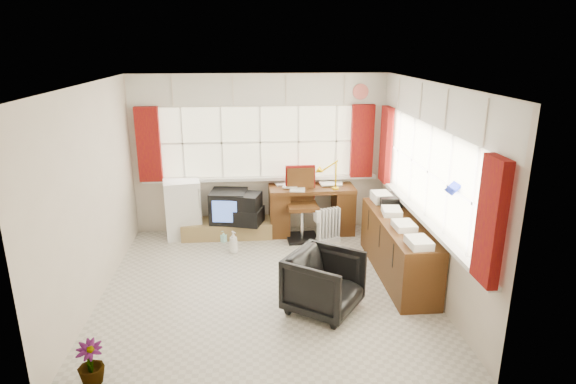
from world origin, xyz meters
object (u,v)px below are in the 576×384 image
object	(u,v)px
desk	(311,206)
mini_fridge	(183,208)
desk_lamp	(336,169)
radiator	(328,228)
credenza	(398,247)
office_chair	(324,283)
crt_tv	(229,206)
tv_bench	(227,228)
task_chair	(301,200)

from	to	relation	value
desk	mini_fridge	distance (m)	2.03
desk_lamp	radiator	world-z (taller)	desk_lamp
credenza	desk	bearing A→B (deg)	120.38
desk	radiator	xyz separation A→B (m)	(0.21, -0.46, -0.21)
desk_lamp	office_chair	size ratio (longest dim) A/B	0.60
office_chair	crt_tv	distance (m)	2.59
tv_bench	credenza	bearing A→B (deg)	-33.70
office_chair	mini_fridge	bearing A→B (deg)	72.98
crt_tv	radiator	bearing A→B (deg)	-13.54
desk_lamp	tv_bench	xyz separation A→B (m)	(-1.69, 0.12, -0.96)
mini_fridge	crt_tv	bearing A→B (deg)	-7.35
task_chair	office_chair	size ratio (longest dim) A/B	1.49
task_chair	credenza	world-z (taller)	task_chair
desk	mini_fridge	size ratio (longest dim) A/B	1.47
task_chair	mini_fridge	distance (m)	1.87
tv_bench	radiator	bearing A→B (deg)	-13.72
task_chair	radiator	bearing A→B (deg)	-33.65
desk_lamp	tv_bench	size ratio (longest dim) A/B	0.33
radiator	credenza	xyz separation A→B (m)	(0.73, -1.14, 0.17)
desk	tv_bench	world-z (taller)	desk
credenza	mini_fridge	distance (m)	3.37
radiator	crt_tv	world-z (taller)	crt_tv
credenza	tv_bench	xyz separation A→B (m)	(-2.28, 1.52, -0.27)
crt_tv	mini_fridge	bearing A→B (deg)	172.65
credenza	tv_bench	distance (m)	2.75
task_chair	office_chair	bearing A→B (deg)	-89.36
credenza	crt_tv	xyz separation A→B (m)	(-2.24, 1.51, 0.11)
desk_lamp	office_chair	bearing A→B (deg)	-102.94
desk	office_chair	size ratio (longest dim) A/B	1.78
desk	mini_fridge	xyz separation A→B (m)	(-2.03, -0.00, 0.03)
tv_bench	mini_fridge	distance (m)	0.77
task_chair	radiator	distance (m)	0.60
credenza	mini_fridge	world-z (taller)	mini_fridge
office_chair	radiator	xyz separation A→B (m)	(0.37, 1.95, -0.12)
crt_tv	office_chair	bearing A→B (deg)	-63.59
task_chair	tv_bench	size ratio (longest dim) A/B	0.81
tv_bench	mini_fridge	xyz separation A→B (m)	(-0.69, 0.08, 0.33)
office_chair	radiator	bearing A→B (deg)	24.38
desk	crt_tv	size ratio (longest dim) A/B	2.23
task_chair	mini_fridge	xyz separation A→B (m)	(-1.85, 0.20, -0.14)
desk_lamp	credenza	bearing A→B (deg)	-67.22
tv_bench	crt_tv	distance (m)	0.37
office_chair	radiator	distance (m)	1.99
office_chair	mini_fridge	size ratio (longest dim) A/B	0.83
office_chair	crt_tv	xyz separation A→B (m)	(-1.15, 2.31, 0.15)
desk_lamp	mini_fridge	world-z (taller)	desk_lamp
task_chair	tv_bench	world-z (taller)	task_chair
credenza	tv_bench	world-z (taller)	credenza
desk_lamp	credenza	size ratio (longest dim) A/B	0.23
desk	credenza	world-z (taller)	credenza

